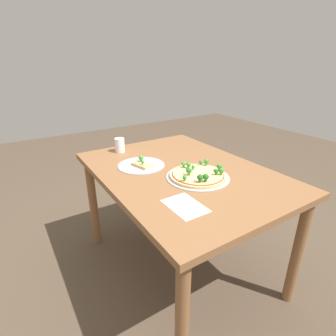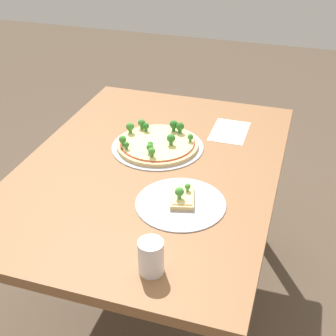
% 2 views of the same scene
% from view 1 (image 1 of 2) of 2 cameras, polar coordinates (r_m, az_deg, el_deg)
% --- Properties ---
extents(ground_plane, '(8.00, 8.00, 0.00)m').
position_cam_1_polar(ground_plane, '(2.00, 2.52, -20.45)').
color(ground_plane, brown).
extents(dining_table, '(1.28, 0.92, 0.74)m').
position_cam_1_polar(dining_table, '(1.62, 2.91, -3.36)').
color(dining_table, brown).
rests_on(dining_table, ground_plane).
extents(pizza_tray_whole, '(0.36, 0.36, 0.07)m').
position_cam_1_polar(pizza_tray_whole, '(1.49, 6.62, -1.49)').
color(pizza_tray_whole, '#A3A3A8').
rests_on(pizza_tray_whole, dining_table).
extents(pizza_tray_slice, '(0.30, 0.30, 0.07)m').
position_cam_1_polar(pizza_tray_slice, '(1.65, -5.76, 0.76)').
color(pizza_tray_slice, '#A3A3A8').
rests_on(pizza_tray_slice, dining_table).
extents(drinking_cup, '(0.07, 0.07, 0.10)m').
position_cam_1_polar(drinking_cup, '(1.90, -10.47, 4.91)').
color(drinking_cup, white).
rests_on(drinking_cup, dining_table).
extents(paper_menu, '(0.21, 0.14, 0.00)m').
position_cam_1_polar(paper_menu, '(1.21, 3.75, -8.21)').
color(paper_menu, white).
rests_on(paper_menu, dining_table).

